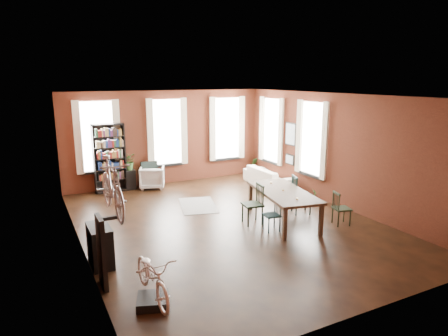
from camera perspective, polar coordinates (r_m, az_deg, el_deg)
room at (r=10.35m, az=0.10°, el=4.57°), size 9.00×9.04×3.22m
dining_table at (r=10.32m, az=8.37°, el=-5.45°), size 1.52×2.57×0.82m
dining_chair_a at (r=9.71m, az=6.84°, el=-6.67°), size 0.41×0.41×0.79m
dining_chair_b at (r=10.09m, az=4.08°, el=-5.20°), size 0.53×0.53×1.01m
dining_chair_c at (r=10.45m, az=16.47°, el=-5.55°), size 0.48×0.48×0.85m
dining_chair_d at (r=11.03m, az=11.00°, el=-3.75°), size 0.61×0.61×1.04m
bookshelf at (r=13.27m, az=-16.02°, el=1.36°), size 1.00×0.32×2.20m
white_armchair at (r=13.51m, az=-10.24°, el=-1.18°), size 0.99×0.96×0.80m
cream_sofa at (r=13.71m, az=6.37°, el=-0.82°), size 0.61×2.08×0.81m
striped_rug at (r=11.62m, az=-3.74°, el=-5.34°), size 1.36×1.77×0.01m
bike_trainer at (r=6.93m, az=-10.12°, el=-18.18°), size 0.64×0.64×0.15m
bike_wall_rack at (r=7.40m, az=-17.09°, el=-11.45°), size 0.16×0.60×1.30m
console_table at (r=8.33m, az=-17.28°, el=-10.53°), size 0.40×0.80×0.80m
plant_stand at (r=13.56m, az=-13.30°, el=-1.59°), size 0.33×0.33×0.66m
plant_by_sofa at (r=15.38m, az=4.19°, el=-0.31°), size 0.54×0.71×0.28m
plant_small at (r=12.24m, az=12.72°, el=-4.37°), size 0.41×0.42×0.14m
bicycle_floor at (r=6.52m, az=-10.31°, el=-12.14°), size 0.54×0.80×1.49m
bicycle_hung at (r=6.98m, az=-15.87°, el=0.02°), size 0.47×1.00×1.66m
plant_on_stand at (r=13.44m, az=-13.39°, el=0.68°), size 0.69×0.72×0.44m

